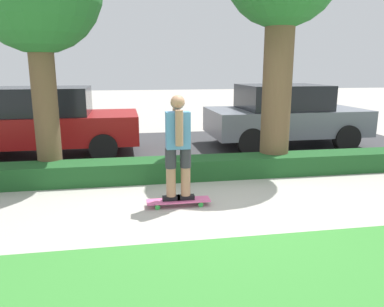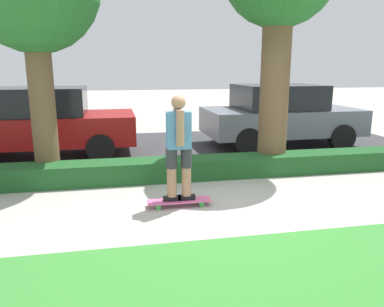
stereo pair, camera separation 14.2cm
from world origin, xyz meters
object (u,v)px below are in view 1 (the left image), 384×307
(skater_person, at_px, (178,146))
(parked_car_front, at_px, (47,121))
(skateboard, at_px, (178,201))
(parked_car_middle, at_px, (284,115))

(skater_person, bearing_deg, parked_car_front, 123.57)
(parked_car_front, bearing_deg, skateboard, -57.05)
(parked_car_front, xyz_separation_m, parked_car_middle, (5.89, 0.10, 0.01))
(parked_car_front, distance_m, parked_car_middle, 5.89)
(skateboard, bearing_deg, parked_car_middle, 49.81)
(skateboard, distance_m, parked_car_front, 4.67)
(skateboard, distance_m, skater_person, 0.84)
(parked_car_middle, bearing_deg, skateboard, -131.43)
(skateboard, relative_size, skater_person, 0.61)
(parked_car_middle, bearing_deg, parked_car_front, 179.74)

